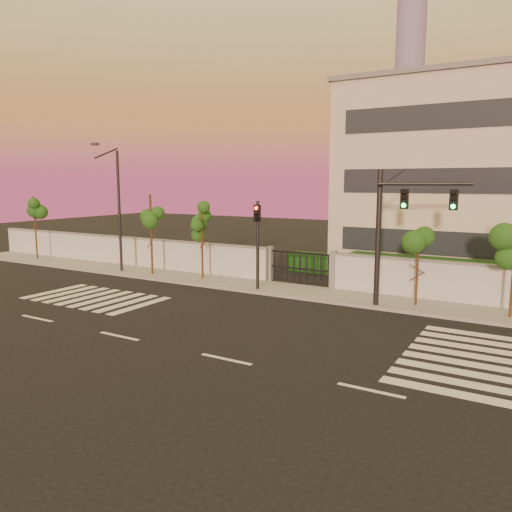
{
  "coord_description": "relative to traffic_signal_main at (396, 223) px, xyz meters",
  "views": [
    {
      "loc": [
        9.08,
        -13.37,
        5.93
      ],
      "look_at": [
        -2.38,
        6.0,
        2.59
      ],
      "focal_mm": 35.0,
      "sensor_mm": 36.0,
      "label": 1
    }
  ],
  "objects": [
    {
      "name": "street_tree_d",
      "position": [
        0.86,
        0.92,
        -1.37
      ],
      "size": [
        1.39,
        1.11,
        3.7
      ],
      "color": "#382314",
      "rests_on": "ground"
    },
    {
      "name": "street_tree_a",
      "position": [
        -27.24,
        0.92,
        -0.5
      ],
      "size": [
        1.45,
        1.16,
        4.89
      ],
      "color": "#382314",
      "rests_on": "ground"
    },
    {
      "name": "streetlight_west",
      "position": [
        -18.04,
        0.34,
        0.37
      ],
      "size": [
        0.49,
        1.99,
        8.28
      ],
      "color": "black",
      "rests_on": "ground"
    },
    {
      "name": "street_tree_c",
      "position": [
        -11.83,
        1.12,
        -0.57
      ],
      "size": [
        1.58,
        1.26,
        4.8
      ],
      "color": "#382314",
      "rests_on": "ground"
    },
    {
      "name": "perimeter_wall",
      "position": [
        -2.92,
        2.56,
        -3.03
      ],
      "size": [
        60.0,
        0.36,
        2.2
      ],
      "color": "#B5B8BC",
      "rests_on": "ground"
    },
    {
      "name": "traffic_signal_main",
      "position": [
        0.0,
        0.0,
        0.0
      ],
      "size": [
        4.06,
        1.17,
        6.49
      ],
      "rotation": [
        0.0,
        0.0,
        0.26
      ],
      "color": "black",
      "rests_on": "ground"
    },
    {
      "name": "distant_skyscraper",
      "position": [
        -68.02,
        270.56,
        57.88
      ],
      "size": [
        16.0,
        16.0,
        118.0
      ],
      "color": "slate",
      "rests_on": "ground"
    },
    {
      "name": "road_markings",
      "position": [
        -4.6,
        -5.68,
        -4.09
      ],
      "size": [
        57.0,
        7.62,
        0.02
      ],
      "color": "silver",
      "rests_on": "ground"
    },
    {
      "name": "hedge_row",
      "position": [
        -1.86,
        5.3,
        -3.28
      ],
      "size": [
        41.0,
        4.25,
        1.8
      ],
      "color": "black",
      "rests_on": "ground"
    },
    {
      "name": "street_tree_b",
      "position": [
        -15.49,
        0.71,
        -0.29
      ],
      "size": [
        1.64,
        1.3,
        5.18
      ],
      "color": "#382314",
      "rests_on": "ground"
    },
    {
      "name": "ground",
      "position": [
        -3.02,
        -9.44,
        -4.1
      ],
      "size": [
        120.0,
        120.0,
        0.0
      ],
      "primitive_type": "plane",
      "color": "black",
      "rests_on": "ground"
    },
    {
      "name": "sidewalk",
      "position": [
        -3.02,
        1.06,
        -4.03
      ],
      "size": [
        60.0,
        3.0,
        0.15
      ],
      "primitive_type": "cube",
      "color": "gray",
      "rests_on": "ground"
    },
    {
      "name": "traffic_signal_secondary",
      "position": [
        -7.48,
        0.22,
        -0.97
      ],
      "size": [
        0.38,
        0.36,
        4.93
      ],
      "rotation": [
        0.0,
        0.0,
        -0.29
      ],
      "color": "black",
      "rests_on": "ground"
    }
  ]
}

